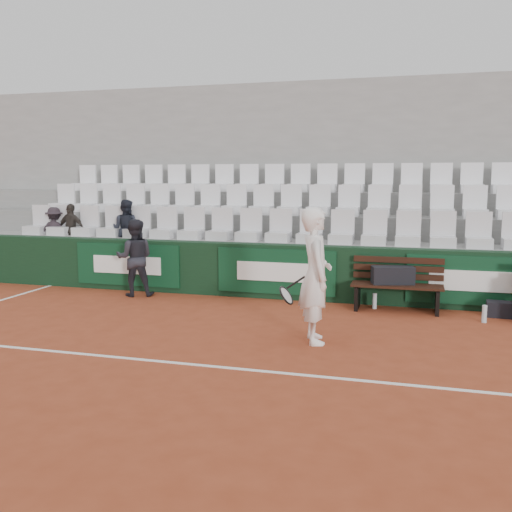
{
  "coord_description": "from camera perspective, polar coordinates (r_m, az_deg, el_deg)",
  "views": [
    {
      "loc": [
        2.25,
        -6.12,
        2.23
      ],
      "look_at": [
        -0.17,
        2.4,
        1.0
      ],
      "focal_mm": 40.0,
      "sensor_mm": 36.0,
      "label": 1
    }
  ],
  "objects": [
    {
      "name": "ground",
      "position": [
        6.89,
        -4.18,
        -11.0
      ],
      "size": [
        80.0,
        80.0,
        0.0
      ],
      "primitive_type": "plane",
      "color": "#973D22",
      "rests_on": "ground"
    },
    {
      "name": "court_baseline",
      "position": [
        6.89,
        -4.18,
        -10.97
      ],
      "size": [
        18.0,
        0.06,
        0.01
      ],
      "primitive_type": "cube",
      "color": "white",
      "rests_on": "ground"
    },
    {
      "name": "back_barrier",
      "position": [
        10.49,
        3.62,
        -1.6
      ],
      "size": [
        18.0,
        0.34,
        1.0
      ],
      "color": "black",
      "rests_on": "ground"
    },
    {
      "name": "grandstand_tier_front",
      "position": [
        11.11,
        3.96,
        -1.07
      ],
      "size": [
        18.0,
        0.95,
        1.0
      ],
      "primitive_type": "cube",
      "color": "gray",
      "rests_on": "ground"
    },
    {
      "name": "grandstand_tier_mid",
      "position": [
        12.0,
        4.91,
        0.67
      ],
      "size": [
        18.0,
        0.95,
        1.45
      ],
      "primitive_type": "cube",
      "color": "gray",
      "rests_on": "ground"
    },
    {
      "name": "grandstand_tier_back",
      "position": [
        12.91,
        5.72,
        2.18
      ],
      "size": [
        18.0,
        0.95,
        1.9
      ],
      "primitive_type": "cube",
      "color": "gray",
      "rests_on": "ground"
    },
    {
      "name": "grandstand_rear_wall",
      "position": [
        13.46,
        6.27,
        7.73
      ],
      "size": [
        18.0,
        0.3,
        4.4
      ],
      "primitive_type": "cube",
      "color": "#979794",
      "rests_on": "ground"
    },
    {
      "name": "seat_row_front",
      "position": [
        10.84,
        3.81,
        3.05
      ],
      "size": [
        11.9,
        0.44,
        0.63
      ],
      "primitive_type": "cube",
      "color": "silver",
      "rests_on": "grandstand_tier_front"
    },
    {
      "name": "seat_row_mid",
      "position": [
        11.75,
        4.81,
        5.61
      ],
      "size": [
        11.9,
        0.44,
        0.63
      ],
      "primitive_type": "cube",
      "color": "silver",
      "rests_on": "grandstand_tier_mid"
    },
    {
      "name": "seat_row_back",
      "position": [
        12.67,
        5.66,
        7.8
      ],
      "size": [
        11.9,
        0.44,
        0.63
      ],
      "primitive_type": "cube",
      "color": "white",
      "rests_on": "grandstand_tier_back"
    },
    {
      "name": "bench_left",
      "position": [
        9.85,
        13.88,
        -4.07
      ],
      "size": [
        1.5,
        0.56,
        0.45
      ],
      "primitive_type": "cube",
      "color": "black",
      "rests_on": "ground"
    },
    {
      "name": "sports_bag_left",
      "position": [
        9.83,
        13.52,
        -1.87
      ],
      "size": [
        0.74,
        0.46,
        0.29
      ],
      "primitive_type": "cube",
      "rotation": [
        0.0,
        0.0,
        0.27
      ],
      "color": "black",
      "rests_on": "bench_left"
    },
    {
      "name": "sports_bag_ground",
      "position": [
        9.98,
        23.2,
        -4.92
      ],
      "size": [
        0.43,
        0.28,
        0.25
      ],
      "primitive_type": "cube",
      "rotation": [
        0.0,
        0.0,
        -0.07
      ],
      "color": "black",
      "rests_on": "ground"
    },
    {
      "name": "water_bottle_near",
      "position": [
        9.96,
        11.78,
        -4.41
      ],
      "size": [
        0.08,
        0.08,
        0.27
      ],
      "primitive_type": "cylinder",
      "color": "silver",
      "rests_on": "ground"
    },
    {
      "name": "water_bottle_far",
      "position": [
        9.51,
        21.87,
        -5.4
      ],
      "size": [
        0.08,
        0.08,
        0.27
      ],
      "primitive_type": "cylinder",
      "color": "silver",
      "rests_on": "ground"
    },
    {
      "name": "tennis_player",
      "position": [
        7.7,
        5.95,
        -1.95
      ],
      "size": [
        0.81,
        0.78,
        1.84
      ],
      "color": "white",
      "rests_on": "ground"
    },
    {
      "name": "ball_kid",
      "position": [
        10.94,
        -12.02,
        -0.17
      ],
      "size": [
        0.86,
        0.77,
        1.45
      ],
      "primitive_type": "imported",
      "rotation": [
        0.0,
        0.0,
        3.51
      ],
      "color": "#212129",
      "rests_on": "ground"
    },
    {
      "name": "spectator_a",
      "position": [
        13.04,
        -19.58,
        4.33
      ],
      "size": [
        0.74,
        0.52,
        1.04
      ],
      "primitive_type": "imported",
      "rotation": [
        0.0,
        0.0,
        3.35
      ],
      "color": "black",
      "rests_on": "grandstand_tier_front"
    },
    {
      "name": "spectator_b",
      "position": [
        12.8,
        -18.03,
        4.51
      ],
      "size": [
        0.66,
        0.3,
        1.12
      ],
      "primitive_type": "imported",
      "rotation": [
        0.0,
        0.0,
        3.1
      ],
      "color": "#2E2924",
      "rests_on": "grandstand_tier_front"
    },
    {
      "name": "spectator_c",
      "position": [
        12.13,
        -12.93,
        4.77
      ],
      "size": [
        0.62,
        0.49,
        1.22
      ],
      "primitive_type": "imported",
      "rotation": [
        0.0,
        0.0,
        3.19
      ],
      "color": "black",
      "rests_on": "grandstand_tier_front"
    }
  ]
}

